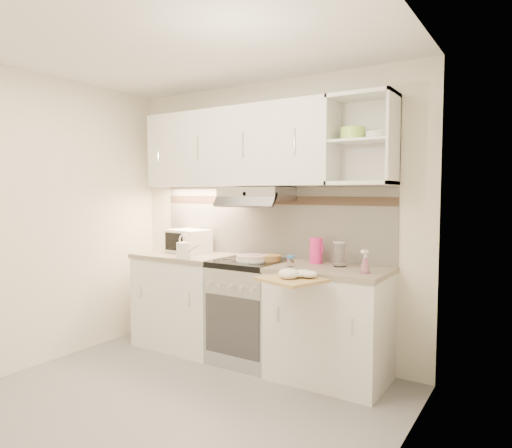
{
  "coord_description": "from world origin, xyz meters",
  "views": [
    {
      "loc": [
        2.17,
        -2.22,
        1.49
      ],
      "look_at": [
        0.15,
        0.95,
        1.23
      ],
      "focal_mm": 32.0,
      "sensor_mm": 36.0,
      "label": 1
    }
  ],
  "objects_px": {
    "electric_range": "(251,310)",
    "pink_pitcher": "(316,250)",
    "plate_stack": "(251,258)",
    "cutting_board": "(291,280)",
    "watering_can": "(184,249)",
    "spray_bottle": "(365,264)",
    "microwave": "(188,241)",
    "glass_jar": "(340,254)"
  },
  "relations": [
    {
      "from": "electric_range",
      "to": "pink_pitcher",
      "type": "distance_m",
      "value": 0.8
    },
    {
      "from": "plate_stack",
      "to": "pink_pitcher",
      "type": "bearing_deg",
      "value": 18.76
    },
    {
      "from": "pink_pitcher",
      "to": "cutting_board",
      "type": "relative_size",
      "value": 0.53
    },
    {
      "from": "watering_can",
      "to": "cutting_board",
      "type": "xyz_separation_m",
      "value": [
        1.23,
        -0.26,
        -0.11
      ]
    },
    {
      "from": "watering_can",
      "to": "spray_bottle",
      "type": "relative_size",
      "value": 1.38
    },
    {
      "from": "microwave",
      "to": "cutting_board",
      "type": "bearing_deg",
      "value": -13.88
    },
    {
      "from": "microwave",
      "to": "cutting_board",
      "type": "height_order",
      "value": "microwave"
    },
    {
      "from": "watering_can",
      "to": "spray_bottle",
      "type": "bearing_deg",
      "value": 5.66
    },
    {
      "from": "electric_range",
      "to": "watering_can",
      "type": "relative_size",
      "value": 3.53
    },
    {
      "from": "plate_stack",
      "to": "spray_bottle",
      "type": "relative_size",
      "value": 1.42
    },
    {
      "from": "electric_range",
      "to": "glass_jar",
      "type": "bearing_deg",
      "value": 6.08
    },
    {
      "from": "cutting_board",
      "to": "plate_stack",
      "type": "bearing_deg",
      "value": 164.17
    },
    {
      "from": "plate_stack",
      "to": "cutting_board",
      "type": "distance_m",
      "value": 0.76
    },
    {
      "from": "microwave",
      "to": "spray_bottle",
      "type": "distance_m",
      "value": 1.9
    },
    {
      "from": "plate_stack",
      "to": "glass_jar",
      "type": "relative_size",
      "value": 1.26
    },
    {
      "from": "watering_can",
      "to": "glass_jar",
      "type": "relative_size",
      "value": 1.23
    },
    {
      "from": "watering_can",
      "to": "plate_stack",
      "type": "distance_m",
      "value": 0.63
    },
    {
      "from": "watering_can",
      "to": "electric_range",
      "type": "bearing_deg",
      "value": 22.62
    },
    {
      "from": "glass_jar",
      "to": "electric_range",
      "type": "bearing_deg",
      "value": -173.92
    },
    {
      "from": "microwave",
      "to": "pink_pitcher",
      "type": "bearing_deg",
      "value": 8.9
    },
    {
      "from": "pink_pitcher",
      "to": "glass_jar",
      "type": "distance_m",
      "value": 0.24
    },
    {
      "from": "electric_range",
      "to": "pink_pitcher",
      "type": "bearing_deg",
      "value": 13.63
    },
    {
      "from": "plate_stack",
      "to": "pink_pitcher",
      "type": "distance_m",
      "value": 0.56
    },
    {
      "from": "spray_bottle",
      "to": "watering_can",
      "type": "bearing_deg",
      "value": -152.03
    },
    {
      "from": "electric_range",
      "to": "plate_stack",
      "type": "relative_size",
      "value": 3.43
    },
    {
      "from": "electric_range",
      "to": "pink_pitcher",
      "type": "xyz_separation_m",
      "value": [
        0.56,
        0.14,
        0.56
      ]
    },
    {
      "from": "electric_range",
      "to": "cutting_board",
      "type": "bearing_deg",
      "value": -36.05
    },
    {
      "from": "pink_pitcher",
      "to": "glass_jar",
      "type": "relative_size",
      "value": 1.04
    },
    {
      "from": "glass_jar",
      "to": "cutting_board",
      "type": "xyz_separation_m",
      "value": [
        -0.14,
        -0.56,
        -0.13
      ]
    },
    {
      "from": "watering_can",
      "to": "microwave",
      "type": "bearing_deg",
      "value": 127.8
    },
    {
      "from": "pink_pitcher",
      "to": "plate_stack",
      "type": "bearing_deg",
      "value": -170.23
    },
    {
      "from": "microwave",
      "to": "pink_pitcher",
      "type": "distance_m",
      "value": 1.38
    },
    {
      "from": "microwave",
      "to": "cutting_board",
      "type": "distance_m",
      "value": 1.6
    },
    {
      "from": "spray_bottle",
      "to": "cutting_board",
      "type": "bearing_deg",
      "value": -113.72
    },
    {
      "from": "glass_jar",
      "to": "spray_bottle",
      "type": "xyz_separation_m",
      "value": [
        0.27,
        -0.19,
        -0.03
      ]
    },
    {
      "from": "microwave",
      "to": "electric_range",
      "type": "bearing_deg",
      "value": -0.03
    },
    {
      "from": "watering_can",
      "to": "glass_jar",
      "type": "xyz_separation_m",
      "value": [
        1.37,
        0.3,
        0.03
      ]
    },
    {
      "from": "microwave",
      "to": "plate_stack",
      "type": "xyz_separation_m",
      "value": [
        0.85,
        -0.16,
        -0.09
      ]
    },
    {
      "from": "electric_range",
      "to": "plate_stack",
      "type": "distance_m",
      "value": 0.48
    },
    {
      "from": "electric_range",
      "to": "spray_bottle",
      "type": "height_order",
      "value": "spray_bottle"
    },
    {
      "from": "glass_jar",
      "to": "spray_bottle",
      "type": "height_order",
      "value": "glass_jar"
    },
    {
      "from": "microwave",
      "to": "glass_jar",
      "type": "relative_size",
      "value": 2.08
    }
  ]
}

